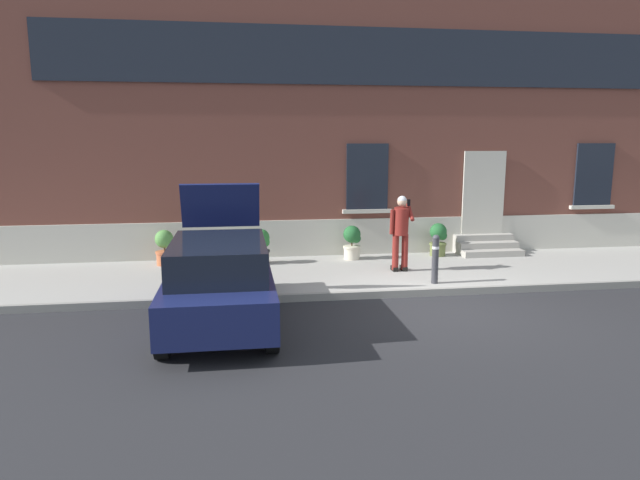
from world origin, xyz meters
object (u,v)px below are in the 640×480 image
(hatchback_car_navy, at_px, (220,280))
(planter_terracotta, at_px, (165,246))
(bollard_near_person, at_px, (435,257))
(planter_olive, at_px, (438,239))
(bollard_far_left, at_px, (222,264))
(person_on_phone, at_px, (401,228))
(planter_cream, at_px, (352,241))
(planter_charcoal, at_px, (261,245))

(hatchback_car_navy, bearing_deg, planter_terracotta, 108.46)
(bollard_near_person, height_order, planter_terracotta, bollard_near_person)
(planter_terracotta, bearing_deg, planter_olive, 0.79)
(hatchback_car_navy, bearing_deg, bollard_near_person, 20.61)
(bollard_near_person, distance_m, bollard_far_left, 4.43)
(bollard_near_person, distance_m, planter_olive, 2.95)
(bollard_near_person, relative_size, person_on_phone, 0.60)
(bollard_far_left, xyz_separation_m, person_on_phone, (4.01, 1.17, 0.44))
(person_on_phone, relative_size, planter_cream, 2.04)
(hatchback_car_navy, xyz_separation_m, bollard_far_left, (-0.01, 1.66, -0.09))
(person_on_phone, bearing_deg, bollard_far_left, -168.11)
(planter_terracotta, bearing_deg, planter_cream, 0.15)
(hatchback_car_navy, distance_m, planter_cream, 5.37)
(planter_charcoal, bearing_deg, planter_terracotta, 175.43)
(bollard_far_left, relative_size, planter_olive, 1.22)
(bollard_near_person, bearing_deg, bollard_far_left, 180.00)
(hatchback_car_navy, xyz_separation_m, planter_terracotta, (-1.44, 4.31, -0.19))
(bollard_near_person, xyz_separation_m, planter_terracotta, (-5.86, 2.65, -0.11))
(hatchback_car_navy, height_order, planter_terracotta, hatchback_car_navy)
(bollard_near_person, bearing_deg, planter_olive, 68.61)
(bollard_near_person, relative_size, bollard_far_left, 1.00)
(person_on_phone, xyz_separation_m, planter_cream, (-0.82, 1.49, -0.55))
(planter_charcoal, bearing_deg, hatchback_car_navy, -101.94)
(planter_charcoal, relative_size, planter_olive, 1.00)
(hatchback_car_navy, relative_size, planter_olive, 4.74)
(planter_olive, bearing_deg, bollard_far_left, -153.48)
(planter_cream, relative_size, planter_olive, 1.00)
(planter_cream, bearing_deg, hatchback_car_navy, -126.37)
(hatchback_car_navy, distance_m, planter_terracotta, 4.55)
(bollard_near_person, relative_size, planter_terracotta, 1.22)
(bollard_far_left, bearing_deg, person_on_phone, 16.32)
(person_on_phone, bearing_deg, bollard_near_person, -75.07)
(planter_terracotta, distance_m, planter_cream, 4.62)
(bollard_far_left, bearing_deg, planter_cream, 39.83)
(hatchback_car_navy, distance_m, bollard_near_person, 4.72)
(planter_terracotta, xyz_separation_m, planter_cream, (4.62, 0.01, 0.00))
(planter_cream, xyz_separation_m, planter_olive, (2.31, 0.08, 0.00))
(planter_terracotta, xyz_separation_m, planter_olive, (6.93, 0.10, 0.00))
(bollard_far_left, bearing_deg, bollard_near_person, 0.00)
(person_on_phone, bearing_deg, planter_cream, 114.55)
(bollard_far_left, distance_m, planter_charcoal, 2.62)
(hatchback_car_navy, bearing_deg, planter_olive, 38.74)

